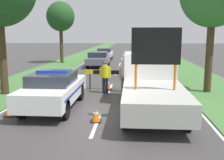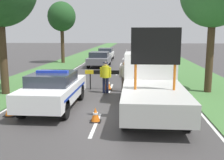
{
  "view_description": "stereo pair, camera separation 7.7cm",
  "coord_description": "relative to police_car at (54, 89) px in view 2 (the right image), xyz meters",
  "views": [
    {
      "loc": [
        1.2,
        -9.85,
        3.11
      ],
      "look_at": [
        0.35,
        1.52,
        1.1
      ],
      "focal_mm": 42.0,
      "sensor_mm": 36.0,
      "label": 1
    },
    {
      "loc": [
        1.27,
        -9.85,
        3.11
      ],
      "look_at": [
        0.35,
        1.52,
        1.1
      ],
      "focal_mm": 42.0,
      "sensor_mm": 36.0,
      "label": 2
    }
  ],
  "objects": [
    {
      "name": "police_officer",
      "position": [
        1.87,
        3.02,
        0.18
      ],
      "size": [
        0.6,
        0.38,
        1.67
      ],
      "rotation": [
        0.0,
        0.0,
        2.76
      ],
      "color": "#191E38",
      "rests_on": "ground"
    },
    {
      "name": "road_barrier",
      "position": [
        2.07,
        3.86,
        0.1
      ],
      "size": [
        2.9,
        0.08,
        1.1
      ],
      "rotation": [
        0.0,
        0.0,
        -0.07
      ],
      "color": "black",
      "rests_on": "ground"
    },
    {
      "name": "pedestrian_civilian",
      "position": [
        2.88,
        3.33,
        0.16
      ],
      "size": [
        0.59,
        0.38,
        1.66
      ],
      "rotation": [
        0.0,
        0.0,
        -0.09
      ],
      "color": "brown",
      "rests_on": "ground"
    },
    {
      "name": "traffic_cone_near_truck",
      "position": [
        -1.38,
        -1.21,
        -0.51
      ],
      "size": [
        0.44,
        0.44,
        0.61
      ],
      "color": "black",
      "rests_on": "ground"
    },
    {
      "name": "queued_car_van_white",
      "position": [
        0.0,
        20.91,
        -0.06
      ],
      "size": [
        1.72,
        4.3,
        1.44
      ],
      "rotation": [
        0.0,
        0.0,
        3.14
      ],
      "color": "silver",
      "rests_on": "ground"
    },
    {
      "name": "roadside_tree_near_right",
      "position": [
        -4.28,
        17.26,
        4.05
      ],
      "size": [
        2.94,
        2.94,
        6.47
      ],
      "color": "#42301E",
      "rests_on": "ground"
    },
    {
      "name": "grass_verge_left",
      "position": [
        -3.87,
        19.28,
        -0.8
      ],
      "size": [
        3.66,
        120.0,
        0.03
      ],
      "color": "#427038",
      "rests_on": "ground"
    },
    {
      "name": "traffic_cone_near_police",
      "position": [
        1.9,
        3.86,
        -0.49
      ],
      "size": [
        0.48,
        0.48,
        0.67
      ],
      "color": "black",
      "rests_on": "ground"
    },
    {
      "name": "traffic_cone_behind_barrier",
      "position": [
        0.25,
        2.72,
        -0.51
      ],
      "size": [
        0.44,
        0.44,
        0.61
      ],
      "color": "black",
      "rests_on": "ground"
    },
    {
      "name": "police_car",
      "position": [
        0.0,
        0.0,
        0.0
      ],
      "size": [
        1.89,
        4.76,
        1.63
      ],
      "rotation": [
        0.0,
        0.0,
        -0.01
      ],
      "color": "white",
      "rests_on": "ground"
    },
    {
      "name": "grass_verge_right",
      "position": [
        7.95,
        19.28,
        -0.8
      ],
      "size": [
        3.66,
        120.0,
        0.03
      ],
      "color": "#427038",
      "rests_on": "ground"
    },
    {
      "name": "queued_car_suv_grey",
      "position": [
        0.07,
        14.36,
        -0.07
      ],
      "size": [
        1.95,
        4.21,
        1.42
      ],
      "rotation": [
        0.0,
        0.0,
        3.14
      ],
      "color": "slate",
      "rests_on": "ground"
    },
    {
      "name": "ground_plane",
      "position": [
        2.04,
        -0.72,
        -0.81
      ],
      "size": [
        160.0,
        160.0,
        0.0
      ],
      "primitive_type": "plane",
      "color": "#3D3A3A"
    },
    {
      "name": "queued_car_sedan_black",
      "position": [
        4.02,
        8.82,
        0.03
      ],
      "size": [
        1.9,
        4.16,
        1.6
      ],
      "rotation": [
        0.0,
        0.0,
        3.14
      ],
      "color": "black",
      "rests_on": "ground"
    },
    {
      "name": "lane_markings",
      "position": [
        2.04,
        14.82,
        -0.81
      ],
      "size": [
        8.06,
        61.42,
        0.01
      ],
      "color": "silver",
      "rests_on": "ground"
    },
    {
      "name": "work_truck",
      "position": [
        4.08,
        0.19,
        0.29
      ],
      "size": [
        2.28,
        5.96,
        3.33
      ],
      "rotation": [
        0.0,
        0.0,
        3.17
      ],
      "color": "white",
      "rests_on": "ground"
    },
    {
      "name": "traffic_cone_centre_front",
      "position": [
        2.0,
        -1.64,
        -0.55
      ],
      "size": [
        0.38,
        0.38,
        0.53
      ],
      "color": "black",
      "rests_on": "ground"
    }
  ]
}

